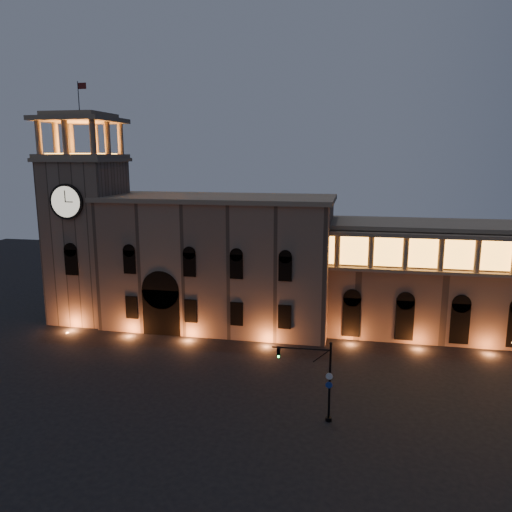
% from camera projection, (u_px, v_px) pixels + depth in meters
% --- Properties ---
extents(ground, '(160.00, 160.00, 0.00)m').
position_uv_depth(ground, '(178.00, 398.00, 47.67)').
color(ground, black).
rests_on(ground, ground).
extents(government_building, '(30.80, 12.80, 17.60)m').
position_uv_depth(government_building, '(218.00, 261.00, 67.43)').
color(government_building, '#7B6350').
rests_on(government_building, ground).
extents(clock_tower, '(9.80, 9.80, 32.40)m').
position_uv_depth(clock_tower, '(87.00, 231.00, 69.32)').
color(clock_tower, '#7B6350').
rests_on(clock_tower, ground).
extents(colonnade_wing, '(40.60, 11.50, 14.50)m').
position_uv_depth(colonnade_wing, '(482.00, 280.00, 63.09)').
color(colonnade_wing, '#765E4B').
rests_on(colonnade_wing, ground).
extents(traffic_light, '(5.32, 0.67, 7.30)m').
position_uv_depth(traffic_light, '(319.00, 379.00, 43.00)').
color(traffic_light, black).
rests_on(traffic_light, ground).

